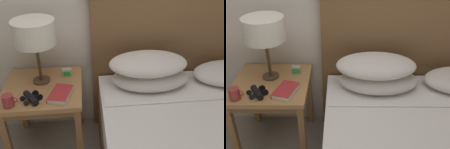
{
  "view_description": "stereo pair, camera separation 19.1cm",
  "coord_description": "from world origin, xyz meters",
  "views": [
    {
      "loc": [
        -0.14,
        -0.98,
        1.68
      ],
      "look_at": [
        0.03,
        0.66,
        0.7
      ],
      "focal_mm": 42.0,
      "sensor_mm": 36.0,
      "label": 1
    },
    {
      "loc": [
        0.05,
        -0.99,
        1.68
      ],
      "look_at": [
        0.03,
        0.66,
        0.7
      ],
      "focal_mm": 42.0,
      "sensor_mm": 36.0,
      "label": 2
    }
  ],
  "objects": [
    {
      "name": "nightstand",
      "position": [
        -0.48,
        0.71,
        0.52
      ],
      "size": [
        0.58,
        0.58,
        0.6
      ],
      "color": "#AD7A47",
      "rests_on": "ground_plane"
    },
    {
      "name": "table_lamp",
      "position": [
        -0.5,
        0.78,
        0.99
      ],
      "size": [
        0.3,
        0.3,
        0.49
      ],
      "color": "#4C3823",
      "rests_on": "nightstand"
    },
    {
      "name": "book_on_nightstand",
      "position": [
        -0.34,
        0.57,
        0.62
      ],
      "size": [
        0.18,
        0.24,
        0.04
      ],
      "color": "silver",
      "rests_on": "nightstand"
    },
    {
      "name": "binoculars_pair",
      "position": [
        -0.54,
        0.53,
        0.62
      ],
      "size": [
        0.16,
        0.16,
        0.05
      ],
      "color": "black",
      "rests_on": "nightstand"
    },
    {
      "name": "coffee_mug",
      "position": [
        -0.68,
        0.49,
        0.64
      ],
      "size": [
        0.1,
        0.08,
        0.08
      ],
      "color": "#993333",
      "rests_on": "nightstand"
    },
    {
      "name": "alarm_clock",
      "position": [
        -0.3,
        0.85,
        0.63
      ],
      "size": [
        0.07,
        0.05,
        0.06
      ],
      "color": "#B7B2A8",
      "rests_on": "nightstand"
    }
  ]
}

